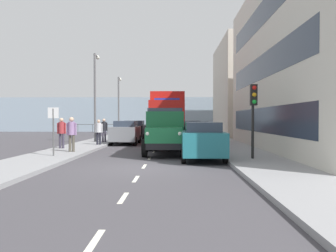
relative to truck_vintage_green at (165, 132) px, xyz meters
name	(u,v)px	position (x,y,z in m)	size (l,w,h in m)	color
ground_plane	(159,145)	(0.69, -6.55, -1.18)	(80.00, 80.00, 0.00)	#423F44
sidewalk_left	(224,144)	(-4.06, -6.55, -1.10)	(2.71, 41.93, 0.15)	gray
sidewalk_right	(94,143)	(5.43, -6.55, -1.10)	(2.71, 41.93, 0.15)	gray
road_centreline_markings	(159,145)	(0.69, -6.35, -1.17)	(0.12, 38.57, 0.01)	silver
building_terrace	(333,62)	(-9.52, -1.68, 3.91)	(8.25, 18.13, 10.18)	beige
building_far_block	(256,90)	(-9.53, -19.65, 3.94)	(8.24, 12.28, 10.24)	beige
sea_horizon	(167,115)	(0.69, -30.52, 1.32)	(80.00, 0.80, 5.00)	#8C9EAD
seawall_railing	(167,126)	(0.69, -26.92, -0.26)	(28.08, 0.08, 1.20)	#4C5156
truck_vintage_green	(165,132)	(0.00, 0.00, 0.00)	(2.17, 5.64, 2.43)	black
lorry_cargo_red	(168,116)	(0.05, -8.31, 0.90)	(2.58, 8.20, 3.87)	red
car_teal_kerbside_near	(202,140)	(-1.75, 2.32, -0.28)	(1.93, 4.10, 1.72)	#1E6670
car_navy_kerbside_1	(195,134)	(-1.75, -3.33, -0.28)	(1.77, 4.52, 1.72)	navy
car_maroon_kerbside_2	(190,131)	(-1.75, -9.55, -0.28)	(1.87, 4.11, 1.72)	maroon
car_grey_oppositeside_0	(126,132)	(3.12, -6.78, -0.28)	(1.92, 4.01, 1.72)	slate
car_black_oppositeside_1	(134,130)	(3.12, -11.87, -0.28)	(1.94, 4.01, 1.72)	black
pedestrian_with_bag	(72,131)	(4.90, 0.24, 0.05)	(0.53, 0.34, 1.81)	#4C473D
pedestrian_strolling	(62,130)	(6.12, -1.74, 0.02)	(0.53, 0.34, 1.78)	#383342
pedestrian_couple_a	(99,130)	(4.61, -4.58, -0.05)	(0.53, 0.34, 1.67)	black
pedestrian_by_lamp	(104,128)	(4.77, -6.96, -0.01)	(0.53, 0.34, 1.73)	#383342
pedestrian_near_railing	(99,128)	(5.82, -9.79, -0.10)	(0.53, 0.34, 1.59)	black
traffic_light_near	(253,105)	(-3.90, 3.05, 1.29)	(0.28, 0.41, 3.20)	black
lamp_post_promenade	(95,89)	(5.58, -7.71, 2.94)	(0.32, 1.14, 6.69)	#59595B
lamp_post_far	(119,100)	(5.38, -16.94, 2.62)	(0.32, 1.14, 6.09)	#59595B
street_sign	(53,123)	(5.14, 2.15, 0.50)	(0.50, 0.07, 2.25)	#4C4C4C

